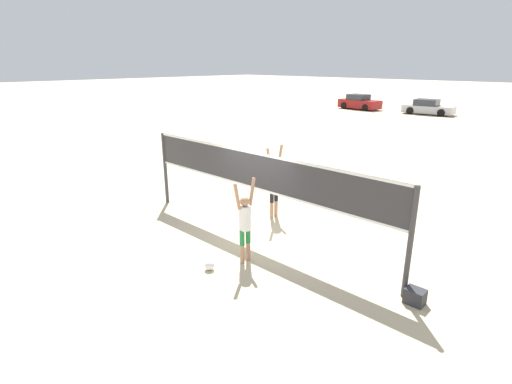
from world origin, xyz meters
TOP-DOWN VIEW (x-y plane):
  - ground_plane at (0.00, 0.00)m, footprint 200.00×200.00m
  - volleyball_net at (0.00, 0.00)m, footprint 8.38×0.11m
  - player_spiker at (0.75, -1.16)m, footprint 0.28×0.69m
  - player_blocker at (-0.64, 1.47)m, footprint 0.28×0.71m
  - volleyball at (0.45, -2.01)m, footprint 0.23×0.23m
  - gear_bag at (4.40, -0.10)m, footprint 0.37×0.30m
  - parked_car_near at (-7.06, 29.88)m, footprint 4.43×2.28m
  - parked_car_mid at (-13.64, 29.30)m, footprint 4.26×2.20m

SIDE VIEW (x-z plane):
  - ground_plane at x=0.00m, z-range 0.00..0.00m
  - volleyball at x=0.45m, z-range 0.00..0.23m
  - gear_bag at x=4.40m, z-range 0.00..0.31m
  - parked_car_near at x=-7.06m, z-range -0.07..1.26m
  - parked_car_mid at x=-13.64m, z-range -0.07..1.38m
  - player_spiker at x=0.75m, z-range 0.05..2.07m
  - player_blocker at x=-0.64m, z-range 0.06..2.28m
  - volleyball_net at x=0.00m, z-range 0.53..2.88m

